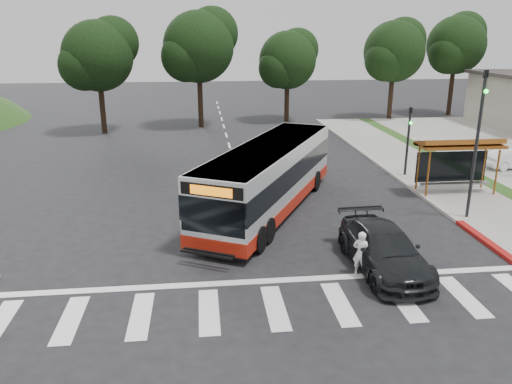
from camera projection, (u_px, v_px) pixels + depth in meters
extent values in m
plane|color=black|center=(257.00, 242.00, 19.81)|extent=(140.00, 140.00, 0.00)
cube|color=gray|center=(432.00, 177.00, 28.54)|extent=(4.00, 40.00, 0.12)
cube|color=#9E9991|center=(398.00, 178.00, 28.32)|extent=(0.30, 40.00, 0.15)
cube|color=maroon|center=(499.00, 250.00, 18.85)|extent=(0.32, 6.00, 0.15)
cube|color=silver|center=(275.00, 307.00, 15.08)|extent=(18.00, 2.60, 0.01)
cylinder|color=brown|center=(428.00, 175.00, 24.55)|extent=(0.10, 0.10, 2.30)
cylinder|color=brown|center=(497.00, 172.00, 24.93)|extent=(0.10, 0.10, 2.30)
cylinder|color=brown|center=(418.00, 168.00, 25.68)|extent=(0.10, 0.10, 2.30)
cylinder|color=brown|center=(484.00, 166.00, 26.07)|extent=(0.10, 0.10, 2.30)
cube|color=brown|center=(460.00, 145.00, 24.91)|extent=(4.20, 1.60, 0.12)
cube|color=brown|center=(460.00, 142.00, 24.91)|extent=(4.20, 1.32, 0.51)
cube|color=black|center=(451.00, 166.00, 25.86)|extent=(3.80, 0.06, 1.60)
cube|color=gray|center=(455.00, 184.00, 25.52)|extent=(3.60, 0.40, 0.08)
cylinder|color=black|center=(476.00, 148.00, 21.26)|extent=(0.14, 0.14, 6.50)
imported|color=black|center=(485.00, 82.00, 20.43)|extent=(0.16, 0.20, 1.00)
sphere|color=#19E533|center=(486.00, 91.00, 20.36)|extent=(0.18, 0.18, 0.18)
cylinder|color=black|center=(408.00, 143.00, 28.27)|extent=(0.14, 0.14, 4.00)
imported|color=black|center=(410.00, 116.00, 27.82)|extent=(0.16, 0.20, 1.00)
sphere|color=#19E533|center=(411.00, 123.00, 27.75)|extent=(0.18, 0.18, 0.18)
cylinder|color=black|center=(391.00, 95.00, 47.32)|extent=(0.44, 0.44, 4.40)
sphere|color=black|center=(394.00, 52.00, 46.11)|extent=(5.60, 5.60, 5.60)
sphere|color=black|center=(403.00, 40.00, 46.72)|extent=(4.20, 4.20, 4.20)
sphere|color=black|center=(386.00, 60.00, 45.55)|extent=(3.92, 3.92, 3.92)
cylinder|color=black|center=(451.00, 91.00, 49.92)|extent=(0.44, 0.44, 4.84)
sphere|color=black|center=(456.00, 45.00, 48.59)|extent=(5.60, 5.60, 5.60)
sphere|color=black|center=(464.00, 33.00, 49.17)|extent=(4.20, 4.20, 4.20)
sphere|color=black|center=(449.00, 54.00, 48.05)|extent=(3.92, 3.92, 3.92)
cylinder|color=black|center=(200.00, 99.00, 43.48)|extent=(0.44, 0.44, 4.84)
sphere|color=black|center=(199.00, 47.00, 42.14)|extent=(6.00, 6.00, 6.00)
sphere|color=black|center=(212.00, 33.00, 42.79)|extent=(4.50, 4.50, 4.50)
sphere|color=black|center=(186.00, 57.00, 41.55)|extent=(4.20, 4.20, 4.20)
cylinder|color=black|center=(287.00, 100.00, 46.36)|extent=(0.44, 0.44, 3.96)
sphere|color=black|center=(287.00, 60.00, 45.26)|extent=(5.20, 5.20, 5.20)
sphere|color=black|center=(297.00, 50.00, 45.84)|extent=(3.90, 3.90, 3.90)
sphere|color=black|center=(279.00, 68.00, 44.74)|extent=(3.64, 3.64, 3.64)
cylinder|color=black|center=(102.00, 106.00, 40.80)|extent=(0.44, 0.44, 4.40)
sphere|color=black|center=(98.00, 56.00, 39.59)|extent=(5.60, 5.60, 5.60)
sphere|color=black|center=(113.00, 43.00, 40.20)|extent=(4.20, 4.20, 4.20)
sphere|color=black|center=(84.00, 66.00, 39.03)|extent=(3.92, 3.92, 3.92)
imported|color=white|center=(361.00, 253.00, 16.89)|extent=(0.69, 0.65, 1.59)
imported|color=black|center=(384.00, 249.00, 17.32)|extent=(2.30, 5.25, 1.50)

